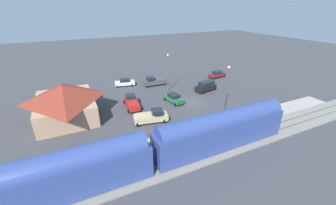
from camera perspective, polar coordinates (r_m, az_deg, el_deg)
name	(u,v)px	position (r m, az deg, el deg)	size (l,w,h in m)	color
ground_plane	(191,102)	(42.18, 6.25, 0.02)	(200.00, 200.00, 0.00)	#424247
railway_track	(243,139)	(32.64, 19.35, -9.01)	(4.80, 70.00, 0.30)	gray
platform	(225,125)	(35.02, 14.87, -5.85)	(3.20, 46.00, 0.30)	#A8A399
passenger_train	(151,148)	(24.38, -4.43, -12.07)	(2.93, 38.28, 4.98)	#33478C
station_building	(65,101)	(39.17, -25.66, 0.26)	(12.38, 9.55, 5.56)	tan
pedestrian_on_platform	(219,118)	(34.51, 13.27, -4.00)	(0.36, 0.36, 1.71)	#23284C
pedestrian_waiting_far	(250,114)	(37.19, 21.00, -2.88)	(0.36, 0.36, 1.71)	#23284C
pickup_red	(132,102)	(40.08, -9.63, 0.07)	(5.56, 2.86, 2.14)	red
suv_black	(206,86)	(47.90, 10.03, 4.31)	(2.88, 5.19, 2.22)	black
pickup_charcoal	(154,81)	(50.84, -3.60, 5.68)	(2.12, 5.46, 2.14)	#47494F
pickup_tan	(151,117)	(34.62, -4.41, -3.73)	(2.96, 5.68, 2.14)	#C6B284
sedan_white	(125,82)	(51.39, -11.39, 5.27)	(2.65, 4.77, 1.74)	white
sedan_maroon	(217,74)	(57.92, 12.87, 7.31)	(2.40, 4.70, 1.74)	maroon
sedan_green	(174,98)	(41.70, 1.55, 1.19)	(4.77, 2.91, 1.74)	#236638
light_pole_near_platform	(227,86)	(35.93, 15.32, 4.19)	(0.44, 0.44, 8.77)	#515156
light_pole_lot_center	(168,69)	(45.90, -0.07, 8.98)	(0.44, 0.44, 8.17)	#515156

